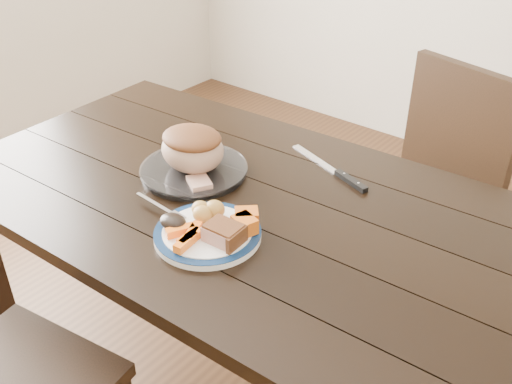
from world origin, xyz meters
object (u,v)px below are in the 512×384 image
Objects in this scene: chair_far at (429,186)px; serving_platter at (194,171)px; pork_slice at (224,234)px; roast_joint at (193,150)px; carving_knife at (342,175)px; fork at (163,209)px; dining_table at (238,223)px; dinner_plate at (208,234)px.

chair_far is 3.16× the size of serving_platter.
pork_slice is 0.45× the size of roast_joint.
serving_platter is 0.95× the size of carving_knife.
carving_knife is (0.25, 0.45, -0.01)m from fork.
dining_table is 0.20m from serving_platter.
pork_slice is (0.06, -0.00, 0.03)m from dinner_plate.
carving_knife is (-0.08, -0.48, 0.23)m from chair_far.
dinner_plate is at bearing -39.41° from serving_platter.
fork reaches higher than dining_table.
fork is 0.97× the size of roast_joint.
serving_platter reaches higher than dining_table.
roast_joint is 0.42m from carving_knife.
fork is at bearing 85.58° from chair_far.
serving_platter is 3.53× the size of pork_slice.
dining_table is 0.24m from fork.
serving_platter is 1.65× the size of fork.
pork_slice is (0.12, -0.19, 0.13)m from dining_table.
serving_platter is (-0.17, 0.01, 0.10)m from dining_table.
dinner_plate is at bearing -70.08° from dining_table.
dinner_plate is (0.07, -0.19, 0.10)m from dining_table.
dinner_plate is 0.30m from serving_platter.
roast_joint reaches higher than serving_platter.
dining_table is 6.45× the size of dinner_plate.
chair_far is 0.89m from roast_joint.
dining_table is 9.25× the size of fork.
dinner_plate reaches higher than carving_knife.
fork is (-0.33, -0.93, 0.25)m from chair_far.
chair_far is 0.87m from serving_platter.
chair_far reaches higher than carving_knife.
roast_joint is 0.59× the size of carving_knife.
serving_platter is 0.07m from roast_joint.
pork_slice reaches higher than fork.
carving_knife is at bearing 36.87° from roast_joint.
pork_slice is 0.45m from carving_knife.
dinner_plate is 3.06× the size of pork_slice.
chair_far reaches higher than roast_joint.
chair_far reaches higher than dining_table.
serving_platter is 0.41m from carving_knife.
dining_table is at bearing -2.13° from roast_joint.
chair_far is 3.64× the size of dinner_plate.
serving_platter is at bearing 145.87° from pork_slice.
chair_far is at bearing 82.55° from pork_slice.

